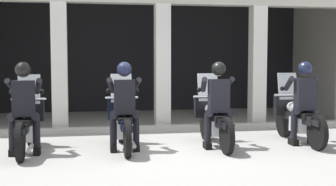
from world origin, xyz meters
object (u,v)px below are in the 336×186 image
object	(u,v)px
police_officer_far_left	(24,100)
police_officer_far_right	(304,96)
motorcycle_far_left	(27,124)
police_officer_center_right	(218,97)
motorcycle_center_right	(214,119)
police_officer_center_left	(124,99)
motorcycle_far_right	(297,117)
motorcycle_center_left	(123,121)

from	to	relation	value
police_officer_far_left	police_officer_far_right	world-z (taller)	same
motorcycle_far_left	police_officer_center_right	world-z (taller)	police_officer_center_right
police_officer_far_left	motorcycle_center_right	distance (m)	3.44
motorcycle_far_left	police_officer_far_left	world-z (taller)	police_officer_far_left
motorcycle_far_left	motorcycle_center_right	bearing A→B (deg)	2.46
police_officer_center_left	motorcycle_far_right	world-z (taller)	police_officer_center_left
motorcycle_far_right	motorcycle_center_right	bearing A→B (deg)	-176.61
motorcycle_far_left	motorcycle_center_right	xyz separation A→B (m)	(3.40, -0.02, 0.00)
motorcycle_center_left	motorcycle_center_right	distance (m)	1.70
police_officer_far_right	police_officer_far_left	bearing A→B (deg)	-178.03
motorcycle_center_right	police_officer_far_right	size ratio (longest dim) A/B	1.29
police_officer_far_left	police_officer_center_right	world-z (taller)	same
motorcycle_far_left	police_officer_center_left	distance (m)	1.77
police_officer_far_left	police_officer_center_left	size ratio (longest dim) A/B	1.00
police_officer_far_left	police_officer_center_right	distance (m)	3.40
motorcycle_far_left	motorcycle_center_left	size ratio (longest dim) A/B	1.00
motorcycle_far_left	police_officer_center_left	size ratio (longest dim) A/B	1.29
police_officer_center_left	motorcycle_far_right	distance (m)	3.44
motorcycle_center_left	police_officer_center_left	bearing A→B (deg)	-90.51
motorcycle_far_right	police_officer_far_right	size ratio (longest dim) A/B	1.29
motorcycle_center_left	motorcycle_far_right	xyz separation A→B (m)	(3.40, 0.01, 0.00)
motorcycle_far_left	police_officer_far_left	bearing A→B (deg)	-87.45
motorcycle_center_right	police_officer_center_right	xyz separation A→B (m)	(-0.00, -0.28, 0.44)
police_officer_center_right	police_officer_far_right	size ratio (longest dim) A/B	1.00
police_officer_far_left	motorcycle_far_right	bearing A→B (deg)	6.36
motorcycle_center_right	police_officer_center_left	bearing A→B (deg)	-166.86
police_officer_center_right	motorcycle_far_right	size ratio (longest dim) A/B	0.78
motorcycle_center_right	motorcycle_far_right	xyz separation A→B (m)	(1.70, 0.05, 0.00)
police_officer_center_right	motorcycle_far_right	bearing A→B (deg)	16.16
police_officer_far_left	police_officer_center_left	xyz separation A→B (m)	(1.70, 0.02, 0.00)
police_officer_center_left	police_officer_far_right	xyz separation A→B (m)	(3.40, 0.01, 0.00)
motorcycle_far_left	police_officer_center_right	size ratio (longest dim) A/B	1.29
police_officer_far_left	motorcycle_far_left	bearing A→B (deg)	92.55
motorcycle_far_right	police_officer_center_right	bearing A→B (deg)	-167.20
motorcycle_far_left	police_officer_far_right	bearing A→B (deg)	-0.01
police_officer_center_left	motorcycle_far_right	xyz separation A→B (m)	(3.40, 0.30, -0.44)
police_officer_far_left	motorcycle_center_left	distance (m)	1.78
police_officer_far_left	motorcycle_center_left	xyz separation A→B (m)	(1.70, 0.30, -0.44)
motorcycle_far_left	motorcycle_far_right	world-z (taller)	same
motorcycle_center_right	police_officer_far_right	distance (m)	1.77
motorcycle_far_right	police_officer_far_right	distance (m)	0.52
police_officer_center_left	police_officer_far_right	bearing A→B (deg)	-0.01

